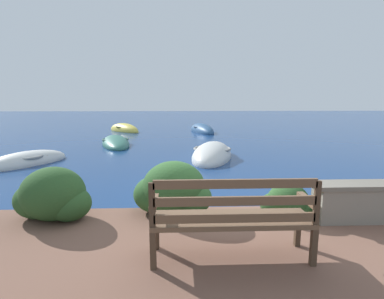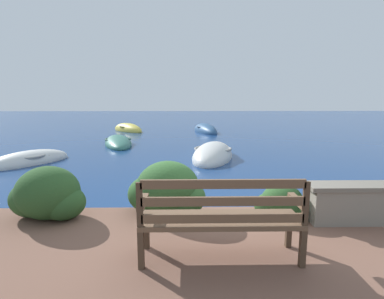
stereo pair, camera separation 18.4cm
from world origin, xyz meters
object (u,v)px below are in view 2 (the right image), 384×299
rowboat_mid (213,156)px  rowboat_far (118,143)px  park_bench (221,216)px  rowboat_nearest (29,161)px  rowboat_outer (205,131)px  rowboat_distant (128,130)px

rowboat_mid → rowboat_far: 4.80m
park_bench → rowboat_nearest: bearing=123.7°
rowboat_mid → rowboat_outer: size_ratio=0.96×
rowboat_outer → rowboat_nearest: bearing=131.0°
rowboat_mid → rowboat_distant: 9.16m
park_bench → rowboat_mid: 6.50m
park_bench → rowboat_distant: 15.06m
park_bench → rowboat_far: bearing=101.6°
rowboat_mid → park_bench: bearing=-170.2°
park_bench → rowboat_mid: park_bench is taller
rowboat_nearest → rowboat_mid: 5.56m
rowboat_far → rowboat_distant: bearing=170.6°
rowboat_far → rowboat_nearest: bearing=-42.2°
park_bench → rowboat_outer: size_ratio=0.53×
park_bench → rowboat_outer: 14.07m
rowboat_mid → rowboat_far: size_ratio=0.89×
rowboat_nearest → rowboat_far: rowboat_nearest is taller
rowboat_nearest → rowboat_outer: 10.02m
rowboat_far → rowboat_outer: bearing=123.2°
rowboat_mid → rowboat_distant: rowboat_mid is taller
rowboat_nearest → rowboat_distant: 8.81m
rowboat_outer → rowboat_distant: size_ratio=1.21×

